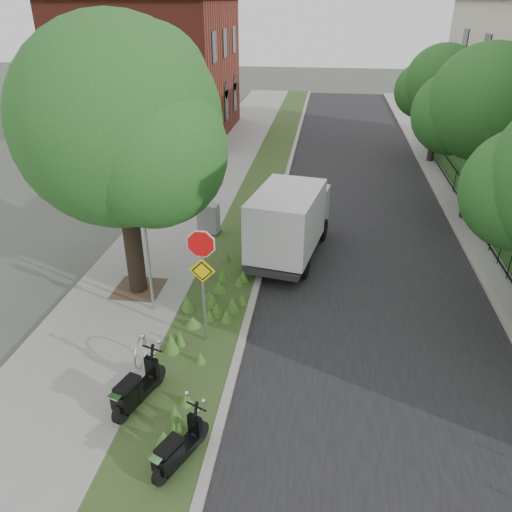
{
  "coord_description": "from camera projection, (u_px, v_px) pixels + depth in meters",
  "views": [
    {
      "loc": [
        1.3,
        -9.52,
        7.91
      ],
      "look_at": [
        -0.47,
        3.17,
        1.3
      ],
      "focal_mm": 35.0,
      "sensor_mm": 36.0,
      "label": 1
    }
  ],
  "objects": [
    {
      "name": "bike_hoop",
      "position": [
        140.0,
        353.0,
        11.74
      ],
      "size": [
        0.06,
        0.78,
        0.77
      ],
      "color": "#A5A8AD",
      "rests_on": "ground"
    },
    {
      "name": "scooter_near",
      "position": [
        134.0,
        393.0,
        10.5
      ],
      "size": [
        0.7,
        1.68,
        0.82
      ],
      "color": "black",
      "rests_on": "ground"
    },
    {
      "name": "utility_cabinet",
      "position": [
        209.0,
        219.0,
        18.46
      ],
      "size": [
        0.91,
        0.68,
        1.12
      ],
      "color": "#262628",
      "rests_on": "ground"
    },
    {
      "name": "road",
      "position": [
        362.0,
        214.0,
        20.6
      ],
      "size": [
        7.0,
        60.0,
        0.01
      ],
      "primitive_type": "cube",
      "color": "black",
      "rests_on": "ground"
    },
    {
      "name": "bare_post",
      "position": [
        147.0,
        245.0,
        13.17
      ],
      "size": [
        0.08,
        0.08,
        4.0
      ],
      "color": "#A5A8AD",
      "rests_on": "ground"
    },
    {
      "name": "kerb_far",
      "position": [
        450.0,
        217.0,
        20.14
      ],
      "size": [
        0.2,
        60.0,
        0.13
      ],
      "primitive_type": "cube",
      "color": "#9E9991",
      "rests_on": "ground"
    },
    {
      "name": "sidewalk_near",
      "position": [
        191.0,
        204.0,
        21.46
      ],
      "size": [
        3.5,
        60.0,
        0.12
      ],
      "primitive_type": "cube",
      "color": "gray",
      "rests_on": "ground"
    },
    {
      "name": "street_tree_main",
      "position": [
        117.0,
        133.0,
        12.99
      ],
      "size": [
        6.21,
        5.54,
        7.66
      ],
      "color": "black",
      "rests_on": "ground"
    },
    {
      "name": "far_tree_c",
      "position": [
        440.0,
        87.0,
        25.38
      ],
      "size": [
        4.37,
        3.89,
        5.93
      ],
      "color": "black",
      "rests_on": "ground"
    },
    {
      "name": "fence_far",
      "position": [
        471.0,
        204.0,
        19.78
      ],
      "size": [
        0.04,
        24.0,
        1.0
      ],
      "color": "black",
      "rests_on": "ground"
    },
    {
      "name": "ground",
      "position": [
        257.0,
        363.0,
        12.17
      ],
      "size": [
        120.0,
        120.0,
        0.0
      ],
      "primitive_type": "plane",
      "color": "#4C5147",
      "rests_on": "ground"
    },
    {
      "name": "verge",
      "position": [
        254.0,
        207.0,
        21.13
      ],
      "size": [
        2.0,
        60.0,
        0.12
      ],
      "primitive_type": "cube",
      "color": "#34491F",
      "rests_on": "ground"
    },
    {
      "name": "footpath_far",
      "position": [
        494.0,
        220.0,
        19.93
      ],
      "size": [
        3.2,
        60.0,
        0.12
      ],
      "primitive_type": "cube",
      "color": "gray",
      "rests_on": "ground"
    },
    {
      "name": "kerb_near",
      "position": [
        278.0,
        208.0,
        21.0
      ],
      "size": [
        0.2,
        60.0,
        0.13
      ],
      "primitive_type": "cube",
      "color": "#9E9991",
      "rests_on": "ground"
    },
    {
      "name": "box_truck",
      "position": [
        290.0,
        219.0,
        16.62
      ],
      "size": [
        2.62,
        4.95,
        2.13
      ],
      "color": "#262628",
      "rests_on": "ground"
    },
    {
      "name": "hedge_far",
      "position": [
        490.0,
        205.0,
        19.69
      ],
      "size": [
        1.0,
        24.0,
        1.1
      ],
      "primitive_type": "cube",
      "color": "#21491A",
      "rests_on": "footpath_far"
    },
    {
      "name": "scooter_far",
      "position": [
        175.0,
        453.0,
        9.16
      ],
      "size": [
        0.77,
        1.48,
        0.75
      ],
      "color": "black",
      "rests_on": "ground"
    },
    {
      "name": "sign_assembly",
      "position": [
        202.0,
        265.0,
        11.79
      ],
      "size": [
        0.94,
        0.08,
        3.22
      ],
      "color": "#A5A8AD",
      "rests_on": "ground"
    },
    {
      "name": "brick_building",
      "position": [
        154.0,
        67.0,
        30.77
      ],
      "size": [
        9.4,
        10.4,
        8.3
      ],
      "color": "maroon",
      "rests_on": "ground"
    },
    {
      "name": "far_tree_b",
      "position": [
        483.0,
        109.0,
        18.15
      ],
      "size": [
        4.83,
        4.31,
        6.56
      ],
      "color": "black",
      "rests_on": "ground"
    }
  ]
}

